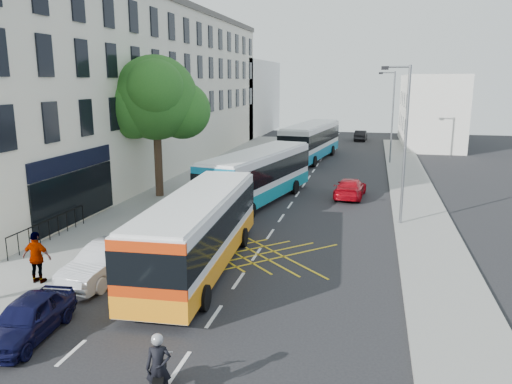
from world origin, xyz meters
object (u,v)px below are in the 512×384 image
Objects in this scene: parked_car_silver at (107,262)px; lamp_far at (392,112)px; street_tree at (155,99)px; red_hatchback at (350,188)px; bus_mid at (258,176)px; motorbike at (159,371)px; bus_near at (198,231)px; parked_car_blue at (28,318)px; distant_car_dark at (361,135)px; bus_far at (311,141)px; lamp_near at (404,137)px; pedestrian_far at (37,257)px; distant_car_grey at (321,143)px.

lamp_far is at bearing 77.65° from parked_car_silver.
street_tree is 2.05× the size of red_hatchback.
motorbike is at bearing -71.85° from bus_mid.
bus_near reaches higher than motorbike.
parked_car_blue is 0.94× the size of distant_car_dark.
bus_far is 35.79m from parked_car_blue.
bus_near is (-8.06, -28.14, -3.02)m from lamp_far.
motorbike is at bearing -26.47° from parked_car_blue.
parked_car_silver is at bearing -89.53° from bus_far.
bus_near is 11.48m from bus_mid.
bus_near is (-8.06, -8.14, -3.02)m from lamp_near.
bus_near is 8.61m from motorbike.
bus_mid is 15.32m from pedestrian_far.
bus_mid is at bearing 76.05° from parked_car_blue.
bus_mid is at bearing -85.85° from bus_far.
pedestrian_far is at bearing -142.60° from parked_car_silver.
distant_car_grey is at bearing 103.74° from lamp_near.
bus_near is 2.27× the size of distant_car_grey.
pedestrian_far reaches higher than distant_car_dark.
lamp_near is at bearing -139.80° from pedestrian_far.
lamp_far is 2.19× the size of parked_car_blue.
bus_near is at bearing 85.29° from motorbike.
parked_car_blue is at bearing -78.33° from street_tree.
distant_car_grey is at bearing 79.61° from parked_car_blue.
street_tree is at bearing 117.69° from bus_near.
bus_mid is 5.93× the size of motorbike.
motorbike is at bearing 90.39° from distant_car_dark.
street_tree reaches higher than lamp_near.
motorbike is at bearing -110.21° from lamp_near.
distant_car_grey is 1.23× the size of distant_car_dark.
parked_car_silver is 48.34m from distant_car_dark.
distant_car_dark is at bearing 99.55° from lamp_far.
street_tree is at bearing -104.91° from bus_far.
lamp_near reaches higher than parked_car_blue.
motorbike is at bearing 86.41° from red_hatchback.
distant_car_dark is (5.30, 34.34, -1.03)m from bus_mid.
distant_car_grey is at bearing 85.15° from bus_near.
parked_car_blue is 43.36m from distant_car_grey.
street_tree is at bearing 95.81° from motorbike.
distant_car_grey is (-7.00, 28.66, -3.95)m from lamp_near.
pedestrian_far is (1.51, -14.13, -5.17)m from street_tree.
pedestrian_far is at bearing -92.92° from bus_far.
distant_car_dark is (-0.21, 31.76, 0.02)m from red_hatchback.
motorbike is at bearing -66.07° from street_tree.
lamp_far is 0.73× the size of bus_near.
distant_car_grey is at bearing -74.60° from red_hatchback.
pedestrian_far is at bearing -152.72° from bus_near.
parked_car_blue is 0.76× the size of distant_car_grey.
lamp_far is 7.81m from bus_far.
red_hatchback is at bearing 70.29° from parked_car_silver.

